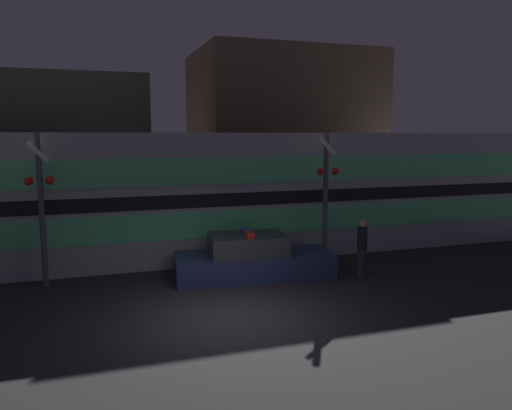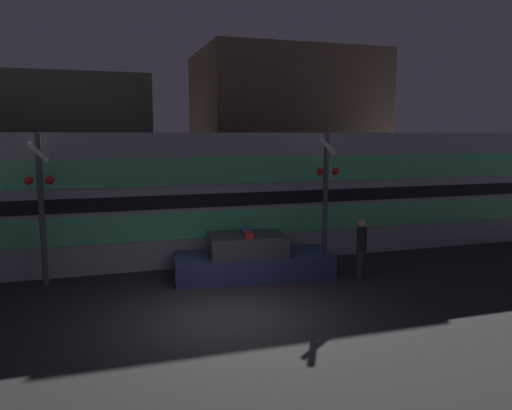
{
  "view_description": "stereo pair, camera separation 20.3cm",
  "coord_description": "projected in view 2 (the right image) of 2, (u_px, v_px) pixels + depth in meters",
  "views": [
    {
      "loc": [
        -2.81,
        -10.21,
        4.05
      ],
      "look_at": [
        2.12,
        4.52,
        1.85
      ],
      "focal_mm": 35.0,
      "sensor_mm": 36.0,
      "label": 1
    },
    {
      "loc": [
        -2.62,
        -10.27,
        4.05
      ],
      "look_at": [
        2.12,
        4.52,
        1.85
      ],
      "focal_mm": 35.0,
      "sensor_mm": 36.0,
      "label": 2
    }
  ],
  "objects": [
    {
      "name": "ground_plane",
      "position": [
        227.0,
        319.0,
        11.04
      ],
      "size": [
        120.0,
        120.0,
        0.0
      ],
      "primitive_type": "plane",
      "color": "#262326"
    },
    {
      "name": "train",
      "position": [
        259.0,
        193.0,
        17.27
      ],
      "size": [
        23.75,
        3.09,
        4.1
      ],
      "color": "#999EA5",
      "rests_on": "ground_plane"
    },
    {
      "name": "police_car",
      "position": [
        251.0,
        260.0,
        14.24
      ],
      "size": [
        4.62,
        2.22,
        1.36
      ],
      "rotation": [
        0.0,
        0.0,
        -0.11
      ],
      "color": "navy",
      "rests_on": "ground_plane"
    },
    {
      "name": "pedestrian",
      "position": [
        361.0,
        249.0,
        14.02
      ],
      "size": [
        0.28,
        0.28,
        1.69
      ],
      "color": "#2D2833",
      "rests_on": "ground_plane"
    },
    {
      "name": "crossing_signal_near",
      "position": [
        326.0,
        192.0,
        15.28
      ],
      "size": [
        0.73,
        0.34,
        4.2
      ],
      "color": "#4C4C51",
      "rests_on": "ground_plane"
    },
    {
      "name": "crossing_signal_far",
      "position": [
        41.0,
        204.0,
        13.18
      ],
      "size": [
        0.73,
        0.34,
        4.09
      ],
      "color": "#4C4C51",
      "rests_on": "ground_plane"
    },
    {
      "name": "building_left",
      "position": [
        67.0,
        151.0,
        22.49
      ],
      "size": [
        7.2,
        5.17,
        6.58
      ],
      "color": "#47423D",
      "rests_on": "ground_plane"
    },
    {
      "name": "building_center",
      "position": [
        284.0,
        135.0,
        24.97
      ],
      "size": [
        8.41,
        6.49,
        7.99
      ],
      "color": "brown",
      "rests_on": "ground_plane"
    }
  ]
}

